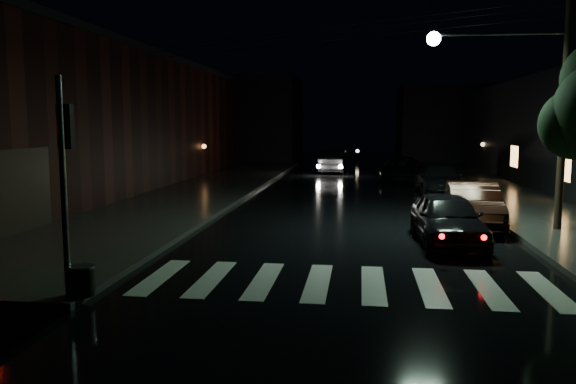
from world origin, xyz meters
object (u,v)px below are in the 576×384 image
(parked_car_c, at_px, (439,179))
(parked_car_d, at_px, (402,169))
(parked_car_a, at_px, (448,219))
(parked_car_b, at_px, (473,205))
(oncoming_car, at_px, (334,161))

(parked_car_c, distance_m, parked_car_d, 6.37)
(parked_car_a, distance_m, parked_car_b, 3.02)
(parked_car_c, bearing_deg, parked_car_d, 101.30)
(parked_car_a, bearing_deg, parked_car_c, 80.68)
(parked_car_b, bearing_deg, parked_car_a, -109.78)
(parked_car_a, relative_size, parked_car_c, 0.87)
(parked_car_a, bearing_deg, parked_car_b, 63.01)
(parked_car_a, distance_m, parked_car_c, 12.05)
(parked_car_d, bearing_deg, parked_car_a, -83.77)
(parked_car_b, bearing_deg, parked_car_d, 98.86)
(parked_car_a, xyz_separation_m, parked_car_c, (1.35, 11.98, -0.01))
(parked_car_d, distance_m, oncoming_car, 6.94)
(oncoming_car, bearing_deg, parked_car_c, 119.39)
(parked_car_c, height_order, oncoming_car, oncoming_car)
(parked_car_b, xyz_separation_m, parked_car_d, (-1.23, 15.45, -0.03))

